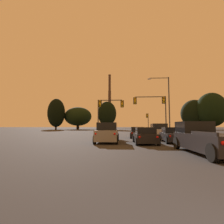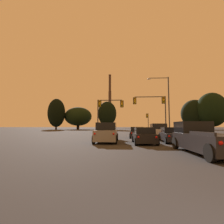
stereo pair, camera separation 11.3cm
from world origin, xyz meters
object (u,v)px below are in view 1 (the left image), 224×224
suv_left_lane_second (107,133)px  traffic_light_far_right (148,120)px  suv_right_lane_front (159,131)px  pickup_truck_right_lane_third (205,139)px  sedan_right_lane_second (172,135)px  hatchback_center_lane_front (137,133)px  traffic_light_overhead_left (107,108)px  smokestack (110,107)px  hatchback_center_lane_second (145,136)px  traffic_light_overhead_right (155,105)px  street_lamp (166,100)px

suv_left_lane_second → traffic_light_far_right: bearing=75.6°
suv_right_lane_front → pickup_truck_right_lane_third: (0.01, -12.99, -0.09)m
sedan_right_lane_second → hatchback_center_lane_front: (-2.89, 6.09, -0.00)m
traffic_light_overhead_left → smokestack: smokestack is taller
sedan_right_lane_second → traffic_light_overhead_left: size_ratio=0.78×
smokestack → hatchback_center_lane_second: bearing=-84.4°
traffic_light_overhead_right → street_lamp: street_lamp is taller
sedan_right_lane_second → smokestack: smokestack is taller
sedan_right_lane_second → hatchback_center_lane_front: size_ratio=1.14×
hatchback_center_lane_second → traffic_light_overhead_left: 15.85m
suv_right_lane_front → pickup_truck_right_lane_third: 12.99m
pickup_truck_right_lane_third → smokestack: (-18.69, 167.52, 20.83)m
sedan_right_lane_second → traffic_light_far_right: bearing=88.4°
suv_right_lane_front → hatchback_center_lane_second: 8.23m
hatchback_center_lane_front → hatchback_center_lane_second: size_ratio=1.01×
traffic_light_overhead_right → street_lamp: (1.70, -0.65, 0.89)m
pickup_truck_right_lane_third → traffic_light_overhead_right: (0.94, 20.37, 4.37)m
hatchback_center_lane_front → sedan_right_lane_second: bearing=-62.0°
traffic_light_far_right → smokestack: (-21.26, 125.66, 18.12)m
suv_left_lane_second → smokestack: 162.83m
pickup_truck_right_lane_third → sedan_right_lane_second: bearing=87.0°
hatchback_center_lane_second → traffic_light_overhead_right: traffic_light_overhead_right is taller
suv_right_lane_front → sedan_right_lane_second: bearing=-87.3°
street_lamp → smokestack: 150.14m
pickup_truck_right_lane_third → suv_left_lane_second: bearing=131.1°
hatchback_center_lane_second → hatchback_center_lane_front: bearing=89.4°
suv_left_lane_second → hatchback_center_lane_second: (3.41, -1.28, -0.23)m
street_lamp → hatchback_center_lane_front: bearing=-129.4°
hatchback_center_lane_front → street_lamp: size_ratio=0.42×
suv_left_lane_second → pickup_truck_right_lane_third: bearing=-47.2°
pickup_truck_right_lane_third → smokestack: smokestack is taller
hatchback_center_lane_front → traffic_light_overhead_right: traffic_light_overhead_right is taller
sedan_right_lane_second → traffic_light_overhead_right: (0.84, 13.35, 4.50)m
traffic_light_overhead_right → hatchback_center_lane_second: bearing=-103.7°
sedan_right_lane_second → smokestack: bearing=99.2°
traffic_light_overhead_left → traffic_light_overhead_right: size_ratio=0.91×
hatchback_center_lane_second → traffic_light_far_right: size_ratio=0.77×
hatchback_center_lane_front → traffic_light_overhead_right: size_ratio=0.62×
suv_left_lane_second → traffic_light_overhead_right: (7.09, 13.86, 4.27)m
suv_right_lane_front → traffic_light_far_right: bearing=86.5°
pickup_truck_right_lane_third → traffic_light_overhead_left: bearing=108.6°
hatchback_center_lane_front → smokestack: bearing=98.6°
suv_right_lane_front → traffic_light_overhead_right: bearing=84.4°
street_lamp → suv_right_lane_front: bearing=-111.5°
hatchback_center_lane_front → smokestack: 156.64m
hatchback_center_lane_front → traffic_light_overhead_right: 9.33m
suv_right_lane_front → traffic_light_overhead_right: 8.58m
sedan_right_lane_second → pickup_truck_right_lane_third: (-0.09, -7.01, 0.14)m
sedan_right_lane_second → traffic_light_far_right: 35.05m
hatchback_center_lane_front → hatchback_center_lane_second: 7.88m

